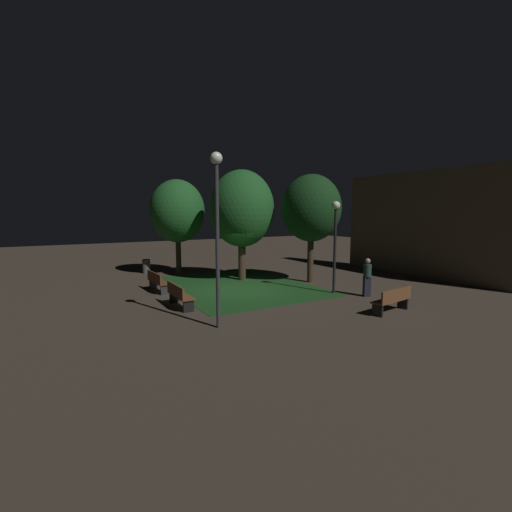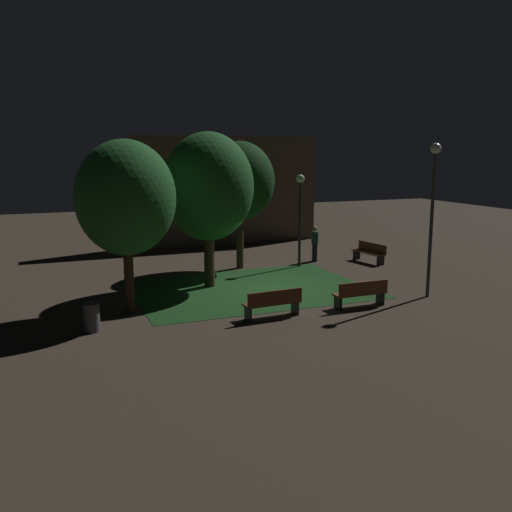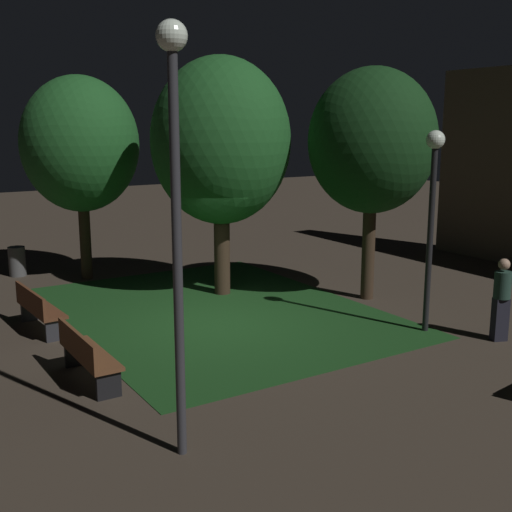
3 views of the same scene
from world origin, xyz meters
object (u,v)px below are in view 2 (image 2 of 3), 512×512
at_px(bench_front_left, 361,293).
at_px(lamp_post_plaza_east, 433,196).
at_px(tree_back_left, 240,182).
at_px(pedestrian, 315,243).
at_px(bench_near_trees, 370,252).
at_px(bench_path_side, 273,302).
at_px(tree_back_right, 208,187).
at_px(lamp_post_plaza_west, 300,203).
at_px(tree_lawn_side, 126,198).
at_px(trash_bin, 92,317).

bearing_deg(bench_front_left, lamp_post_plaza_east, 5.97).
bearing_deg(tree_back_left, pedestrian, 1.45).
relative_size(bench_near_trees, pedestrian, 1.15).
xyz_separation_m(bench_path_side, tree_back_left, (1.65, 7.27, 3.22)).
distance_m(bench_front_left, tree_back_right, 6.66).
distance_m(tree_back_right, lamp_post_plaza_west, 5.23).
height_order(tree_back_left, tree_back_right, tree_back_right).
height_order(bench_front_left, tree_lawn_side, tree_lawn_side).
bearing_deg(tree_back_left, tree_back_right, -129.27).
xyz_separation_m(tree_back_left, lamp_post_plaza_west, (2.50, -0.68, -0.94)).
distance_m(tree_back_right, lamp_post_plaza_east, 7.81).
relative_size(tree_back_right, pedestrian, 3.51).
height_order(bench_path_side, bench_near_trees, same).
bearing_deg(tree_back_left, bench_near_trees, -9.78).
bearing_deg(tree_back_left, bench_front_left, -78.81).
xyz_separation_m(tree_lawn_side, tree_back_left, (5.55, 5.04, 0.13)).
distance_m(tree_lawn_side, tree_back_right, 4.06).
relative_size(lamp_post_plaza_east, lamp_post_plaza_west, 1.31).
relative_size(bench_front_left, tree_lawn_side, 0.34).
height_order(bench_near_trees, tree_back_left, tree_back_left).
distance_m(tree_back_left, tree_back_right, 3.51).
height_order(lamp_post_plaza_east, pedestrian, lamp_post_plaza_east).
xyz_separation_m(bench_front_left, tree_back_right, (-3.66, 4.56, 3.20)).
distance_m(bench_path_side, tree_back_right, 5.60).
relative_size(bench_path_side, bench_near_trees, 0.99).
bearing_deg(bench_near_trees, trash_bin, -156.51).
bearing_deg(bench_path_side, pedestrian, 54.21).
relative_size(lamp_post_plaza_west, pedestrian, 2.47).
distance_m(bench_near_trees, lamp_post_plaza_west, 4.09).
distance_m(bench_front_left, tree_back_left, 8.08).
bearing_deg(tree_back_left, lamp_post_plaza_west, -15.14).
bearing_deg(bench_front_left, bench_path_side, 180.00).
xyz_separation_m(trash_bin, pedestrian, (10.53, 6.65, 0.44)).
relative_size(tree_back_left, pedestrian, 3.34).
bearing_deg(tree_back_right, trash_bin, -140.44).
relative_size(tree_lawn_side, lamp_post_plaza_west, 1.34).
distance_m(bench_front_left, trash_bin, 8.34).
xyz_separation_m(lamp_post_plaza_west, pedestrian, (1.16, 0.77, -1.91)).
height_order(bench_front_left, trash_bin, bench_front_left).
distance_m(bench_path_side, bench_front_left, 3.09).
bearing_deg(lamp_post_plaza_west, lamp_post_plaza_east, -73.81).
height_order(tree_back_left, lamp_post_plaza_east, tree_back_left).
xyz_separation_m(bench_path_side, lamp_post_plaza_east, (5.98, 0.30, 3.01)).
bearing_deg(lamp_post_plaza_west, tree_back_left, 164.86).
distance_m(lamp_post_plaza_west, trash_bin, 11.31).
bearing_deg(lamp_post_plaza_east, bench_front_left, -174.03).
relative_size(lamp_post_plaza_east, trash_bin, 6.46).
relative_size(bench_near_trees, lamp_post_plaza_west, 0.46).
relative_size(bench_front_left, trash_bin, 2.23).
bearing_deg(tree_lawn_side, bench_front_left, -17.73).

